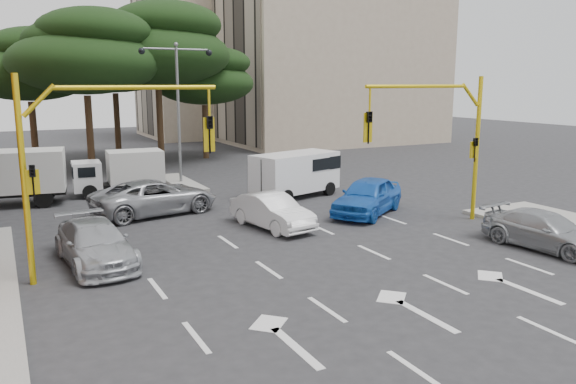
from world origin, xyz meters
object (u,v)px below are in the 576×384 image
street_lamp_center (178,88)px  car_silver_parked (545,231)px  box_truck_a (7,179)px  box_truck_b (119,173)px  signal_mast_right (445,130)px  car_silver_wagon (95,244)px  car_blue_compact (368,196)px  signal_mast_left (89,148)px  car_white_hatch (272,211)px  car_silver_cross_a (155,197)px  van_white (295,175)px

street_lamp_center → car_silver_parked: bearing=-67.5°
box_truck_a → box_truck_b: bearing=-75.4°
signal_mast_right → car_silver_parked: bearing=-79.7°
car_silver_wagon → box_truck_a: 11.17m
car_silver_wagon → car_blue_compact: bearing=4.1°
car_silver_parked → box_truck_a: 23.28m
signal_mast_left → car_white_hatch: (7.14, 2.61, -3.20)m
signal_mast_right → box_truck_b: size_ratio=1.31×
signal_mast_right → box_truck_b: signal_mast_right is taller
box_truck_b → car_silver_wagon: bearing=169.4°
signal_mast_right → car_blue_compact: (-1.66, 2.86, -3.07)m
car_silver_parked → box_truck_b: (-11.30, 16.91, 0.48)m
car_white_hatch → car_silver_cross_a: (-3.54, 4.59, 0.08)m
car_silver_cross_a → box_truck_b: box_truck_b is taller
car_silver_parked → car_white_hatch: bearing=128.8°
street_lamp_center → car_white_hatch: size_ratio=1.87×
signal_mast_left → car_blue_compact: 12.67m
car_silver_cross_a → box_truck_b: (-0.50, 5.36, 0.36)m
car_silver_cross_a → car_silver_parked: bearing=-147.5°
car_white_hatch → car_silver_cross_a: car_silver_cross_a is taller
car_silver_cross_a → van_white: bearing=-96.3°
car_blue_compact → car_white_hatch: bearing=-121.0°
car_silver_wagon → van_white: (10.81, 6.66, 0.46)m
car_silver_wagon → car_silver_cross_a: (3.48, 6.12, 0.08)m
car_silver_cross_a → car_silver_parked: car_silver_cross_a is taller
car_silver_wagon → car_silver_cross_a: car_silver_cross_a is taller
street_lamp_center → car_silver_wagon: size_ratio=1.65×
car_silver_parked → box_truck_a: bearing=128.0°
car_silver_cross_a → car_silver_wagon: bearing=139.8°
signal_mast_right → box_truck_a: (-15.76, 11.99, -2.57)m
car_white_hatch → signal_mast_right: bearing=-32.0°
car_blue_compact → car_silver_parked: (2.45, -7.21, -0.16)m
signal_mast_right → street_lamp_center: size_ratio=0.77×
signal_mast_left → car_white_hatch: bearing=20.1°
signal_mast_left → car_blue_compact: (11.95, 2.86, -3.07)m
street_lamp_center → car_white_hatch: (0.34, -11.40, -4.74)m
box_truck_b → van_white: bearing=-117.6°
street_lamp_center → box_truck_a: (-8.96, -2.02, -4.11)m
signal_mast_left → van_white: signal_mast_left is taller
street_lamp_center → van_white: (4.12, -6.27, -4.29)m
car_silver_parked → box_truck_b: box_truck_b is taller
signal_mast_left → signal_mast_right: bearing=0.0°
box_truck_a → signal_mast_right: bearing=-118.7°
car_white_hatch → car_blue_compact: (4.81, 0.25, 0.13)m
car_blue_compact → car_silver_wagon: (-11.83, -1.78, -0.13)m
car_blue_compact → box_truck_b: 13.13m
signal_mast_right → box_truck_a: size_ratio=1.12×
street_lamp_center → box_truck_a: 10.06m
box_truck_b → car_silver_parked: bearing=-142.2°
van_white → box_truck_b: size_ratio=1.00×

